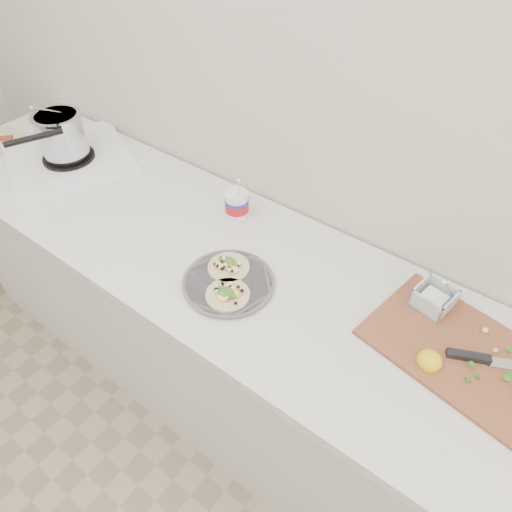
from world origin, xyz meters
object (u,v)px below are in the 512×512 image
Objects in this scene: taco_plate at (228,280)px; cutboard at (458,342)px; stove at (65,144)px; tub at (237,202)px.

cutboard reaches higher than taco_plate.
stove is 1.60m from cutboard.
stove is 2.34× the size of taco_plate.
tub is at bearing -176.19° from cutboard.
stove is 1.30× the size of cutboard.
tub reaches higher than cutboard.
stove reaches higher than taco_plate.
tub reaches higher than taco_plate.
cutboard is (0.63, 0.19, 0.00)m from taco_plate.
stove is at bearing -170.07° from tub.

